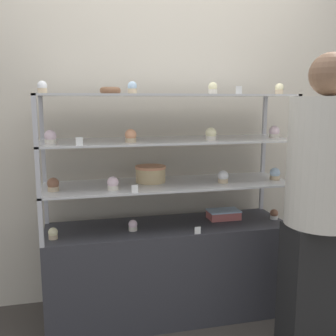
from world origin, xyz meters
The scene contains 29 objects.
ground_plane centered at (0.00, 0.00, 0.00)m, with size 20.00×20.00×0.00m, color #38332D.
back_wall centered at (0.00, 0.37, 1.30)m, with size 8.00×0.05×2.60m.
display_base centered at (0.00, 0.00, 0.30)m, with size 1.51×0.45×0.60m.
display_riser_lower centered at (0.00, 0.00, 0.86)m, with size 1.51×0.45×0.27m.
display_riser_middle centered at (0.00, 0.00, 1.13)m, with size 1.51×0.45×0.27m.
display_riser_upper centered at (0.00, 0.00, 1.40)m, with size 1.51×0.45×0.27m.
layer_cake_centerpiece centered at (-0.10, 0.06, 0.92)m, with size 0.19×0.19×0.10m.
sheet_cake_frosted centered at (0.39, 0.04, 0.63)m, with size 0.21×0.13×0.06m.
cupcake_0 centered at (-0.69, -0.09, 0.63)m, with size 0.05×0.05×0.07m.
cupcake_1 centered at (-0.23, -0.05, 0.63)m, with size 0.05×0.05×0.07m.
cupcake_2 centered at (0.71, -0.04, 0.63)m, with size 0.05×0.05×0.07m.
price_tag_0 centered at (0.13, -0.20, 0.62)m, with size 0.04×0.00×0.04m.
cupcake_3 centered at (-0.68, -0.06, 0.91)m, with size 0.07×0.07×0.08m.
cupcake_4 centered at (-0.35, -0.11, 0.91)m, with size 0.07×0.07×0.08m.
cupcake_5 centered at (0.33, -0.07, 0.91)m, with size 0.07×0.07×0.08m.
cupcake_6 centered at (0.70, -0.05, 0.91)m, with size 0.07×0.07×0.08m.
price_tag_1 centered at (-0.24, -0.20, 0.89)m, with size 0.04×0.00×0.04m.
cupcake_7 centered at (-0.68, -0.07, 1.18)m, with size 0.07×0.07×0.08m.
cupcake_8 centered at (-0.24, -0.10, 1.18)m, with size 0.07×0.07×0.08m.
cupcake_9 centered at (0.24, -0.10, 1.18)m, with size 0.07×0.07×0.08m.
cupcake_10 centered at (0.68, -0.04, 1.18)m, with size 0.07×0.07×0.08m.
price_tag_2 centered at (-0.53, -0.20, 1.16)m, with size 0.04×0.00×0.04m.
cupcake_11 centered at (-0.71, -0.05, 1.45)m, with size 0.05×0.05×0.07m.
cupcake_12 centered at (-0.23, -0.10, 1.45)m, with size 0.05×0.05×0.07m.
cupcake_13 centered at (0.24, -0.11, 1.45)m, with size 0.05×0.05×0.07m.
cupcake_14 centered at (0.69, -0.06, 1.45)m, with size 0.05×0.05×0.07m.
price_tag_3 centered at (0.36, -0.20, 1.43)m, with size 0.04×0.00×0.04m.
donut_glazed centered at (-0.34, 0.05, 1.43)m, with size 0.12×0.12×0.04m.
customer_figure centered at (0.67, -0.60, 0.86)m, with size 0.37×0.37×1.61m.
Camera 1 is at (-0.55, -2.31, 1.38)m, focal length 42.00 mm.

